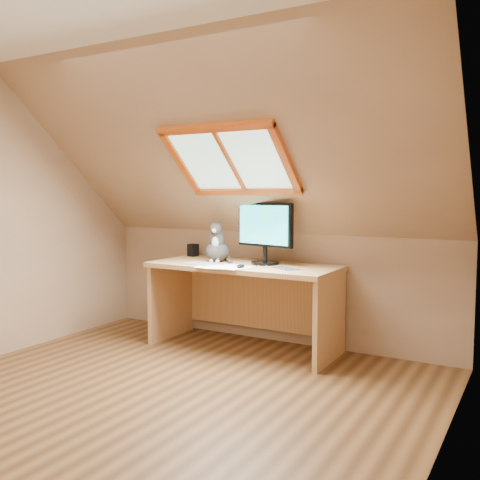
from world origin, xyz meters
The scene contains 10 objects.
ground centered at (0.00, 0.00, 0.00)m, with size 3.50×3.50×0.00m, color brown.
room_shell centered at (0.00, -0.09, 1.43)m, with size 3.52×3.52×2.41m.
desk centered at (-0.07, 1.45, 0.52)m, with size 1.64×0.72×0.75m.
monitor centered at (0.10, 1.44, 1.05)m, with size 0.57×0.24×0.53m.
cat centered at (-0.36, 1.40, 0.89)m, with size 0.26×0.29×0.38m.
desk_speaker centered at (-0.78, 1.63, 0.81)m, with size 0.08×0.08×0.12m, color black.
graphics_tablet centered at (-0.39, 1.18, 0.76)m, with size 0.26×0.19×0.01m, color #B2B2B7.
mouse centered at (0.04, 1.13, 0.77)m, with size 0.06×0.11×0.03m, color black.
papers centered at (-0.12, 1.12, 0.75)m, with size 0.35×0.30×0.01m.
cables centered at (0.27, 1.26, 0.75)m, with size 0.51×0.26×0.01m.
Camera 1 is at (2.19, -2.63, 1.36)m, focal length 40.00 mm.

